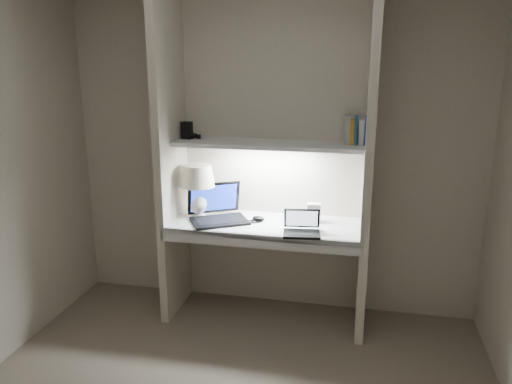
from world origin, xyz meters
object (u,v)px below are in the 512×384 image
(laptop_main, at_px, (217,212))
(speaker, at_px, (314,213))
(table_lamp, at_px, (198,182))
(laptop_netbook, at_px, (302,228))
(book_row, at_px, (358,131))

(laptop_main, distance_m, speaker, 0.73)
(table_lamp, height_order, laptop_netbook, table_lamp)
(table_lamp, xyz_separation_m, laptop_main, (0.17, -0.06, -0.21))
(laptop_netbook, bearing_deg, book_row, 36.29)
(laptop_netbook, height_order, speaker, laptop_netbook)
(table_lamp, relative_size, speaker, 2.86)
(speaker, bearing_deg, laptop_main, 179.86)
(speaker, relative_size, book_row, 0.71)
(table_lamp, relative_size, book_row, 2.02)
(laptop_netbook, relative_size, speaker, 1.96)
(laptop_main, bearing_deg, book_row, -21.29)
(laptop_netbook, relative_size, book_row, 1.38)
(table_lamp, xyz_separation_m, book_row, (1.19, 0.10, 0.42))
(laptop_netbook, xyz_separation_m, speaker, (0.05, 0.28, 0.03))
(table_lamp, distance_m, speaker, 0.92)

